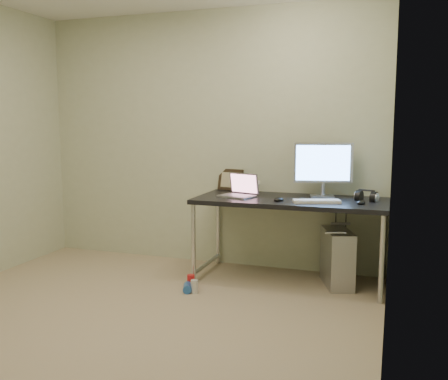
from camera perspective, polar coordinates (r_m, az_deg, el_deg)
The scene contains 18 objects.
floor at distance 3.69m, azimuth -11.77°, elevation -15.00°, with size 3.50×3.50×0.00m, color tan.
wall_back at distance 4.99m, azimuth -1.87°, elevation 5.81°, with size 3.50×0.02×2.50m, color beige.
wall_right at distance 2.92m, azimuth 18.56°, elevation 4.03°, with size 0.02×3.50×2.50m, color beige.
desk at distance 4.45m, azimuth 7.58°, elevation -1.94°, with size 1.67×0.73×0.75m.
tower_computer at distance 4.50m, azimuth 12.81°, elevation -7.55°, with size 0.35×0.51×0.52m.
cable_a at distance 4.75m, azimuth 12.65°, elevation -4.81°, with size 0.01×0.01×0.70m, color black.
cable_b at distance 4.73m, azimuth 13.70°, elevation -5.16°, with size 0.01×0.01×0.72m, color black.
can_red at distance 4.37m, azimuth -3.80°, elevation -10.38°, with size 0.06×0.06×0.12m, color red.
can_white at distance 4.25m, azimuth -3.41°, elevation -10.96°, with size 0.06×0.06×0.11m, color silver.
can_blue at distance 4.29m, azimuth -4.21°, elevation -11.08°, with size 0.07×0.07×0.13m, color blue.
laptop at distance 4.52m, azimuth 1.79°, elevation -0.13°, with size 0.36×0.32×0.21m.
monitor at distance 4.55m, azimuth 11.26°, elevation 2.78°, with size 0.51×0.20×0.49m.
keyboard at distance 4.25m, azimuth 10.54°, elevation -1.27°, with size 0.39×0.13×0.02m, color white.
mouse_right at distance 4.26m, azimuth 15.39°, elevation -1.29°, with size 0.07×0.11×0.04m, color black.
mouse_left at distance 4.30m, azimuth 6.26°, elevation -0.97°, with size 0.08×0.12×0.04m, color black.
headphones at distance 4.44m, azimuth 15.97°, elevation -0.78°, with size 0.21×0.12×0.12m.
picture_frame at distance 4.92m, azimuth 0.74°, elevation 1.18°, with size 0.26×0.03×0.21m, color black.
webcam at distance 4.80m, azimuth 3.92°, elevation 0.73°, with size 0.04×0.03×0.11m.
Camera 1 is at (1.77, -2.92, 1.42)m, focal length 40.00 mm.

